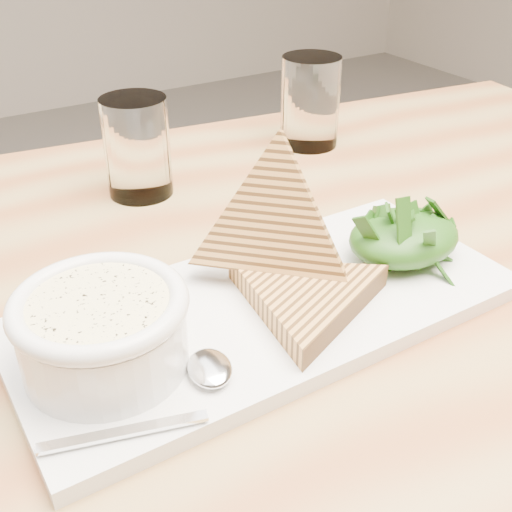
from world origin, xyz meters
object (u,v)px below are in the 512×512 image
glass_far (310,102)px  platter (268,308)px  table_top (283,288)px  glass_near (137,147)px  soup_bowl (104,338)px

glass_far → platter: bearing=-130.2°
table_top → glass_far: glass_far is taller
platter → glass_near: size_ratio=3.76×
platter → table_top: bearing=46.2°
table_top → glass_far: bearing=50.6°
soup_bowl → glass_near: glass_near is taller
platter → glass_far: glass_far is taller
table_top → platter: 0.08m
table_top → platter: size_ratio=2.88×
soup_bowl → glass_far: glass_far is taller
glass_near → glass_far: bearing=5.3°
glass_far → table_top: bearing=-129.4°
table_top → glass_near: bearing=102.1°
soup_bowl → platter: bearing=2.1°
platter → soup_bowl: (-0.15, -0.01, 0.03)m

